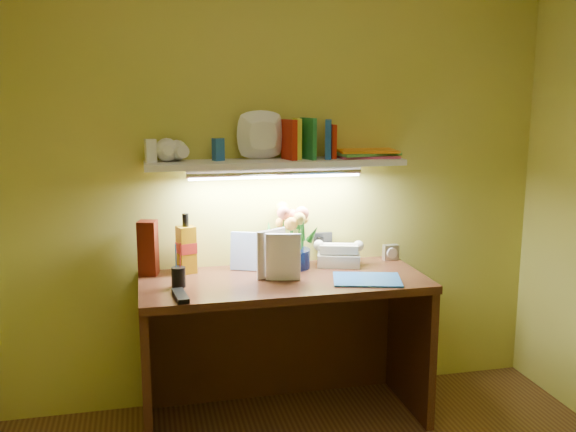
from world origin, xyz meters
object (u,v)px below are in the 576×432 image
at_px(flower_bouquet, 292,236).
at_px(whisky_bottle, 186,243).
at_px(telephone, 339,253).
at_px(desk_clock, 391,252).
at_px(desk, 284,350).

distance_m(flower_bouquet, whisky_bottle, 0.54).
height_order(telephone, desk_clock, telephone).
xyz_separation_m(desk, desk_clock, (0.65, 0.22, 0.42)).
bearing_deg(desk, whisky_bottle, 155.53).
bearing_deg(telephone, whisky_bottle, -165.41).
bearing_deg(whisky_bottle, desk_clock, 0.48).
xyz_separation_m(telephone, whisky_bottle, (-0.79, 0.03, 0.09)).
height_order(telephone, whisky_bottle, whisky_bottle).
bearing_deg(whisky_bottle, telephone, -2.06).
relative_size(desk, whisky_bottle, 4.59).
height_order(flower_bouquet, desk_clock, flower_bouquet).
bearing_deg(desk_clock, desk, -162.81).
relative_size(flower_bouquet, desk_clock, 4.09).
xyz_separation_m(flower_bouquet, telephone, (0.25, -0.00, -0.10)).
relative_size(desk_clock, whisky_bottle, 0.27).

